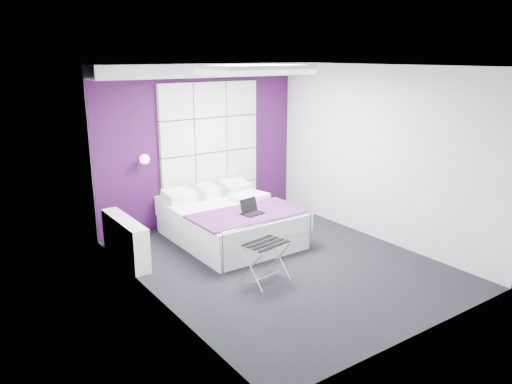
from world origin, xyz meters
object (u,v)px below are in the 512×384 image
Objects in this scene: bed at (230,221)px; luggage_rack at (266,262)px; wall_lamp at (144,159)px; laptop at (251,210)px; nightstand at (172,198)px; radiator at (125,240)px.

bed is 3.80× the size of luggage_rack.
wall_lamp reaches higher than laptop.
wall_lamp is 2.63m from luggage_rack.
luggage_rack is 1.72× the size of laptop.
nightstand is at bearing 101.36° from laptop.
radiator is at bearing -130.10° from wall_lamp.
bed reaches higher than luggage_rack.
wall_lamp reaches higher than bed.
luggage_rack is (1.18, -1.62, -0.04)m from radiator.
radiator is 3.97× the size of laptop.
nightstand reaches higher than luggage_rack.
radiator is at bearing 146.60° from laptop.
nightstand is at bearing 122.12° from bed.
wall_lamp reaches higher than radiator.
laptop reaches higher than bed.
laptop reaches higher than nightstand.
bed is 1.05m from nightstand.
luggage_rack is at bearing -105.51° from bed.
bed is 0.61m from laptop.
radiator is 1.30m from nightstand.
wall_lamp is 1.84m from laptop.
bed reaches higher than nightstand.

